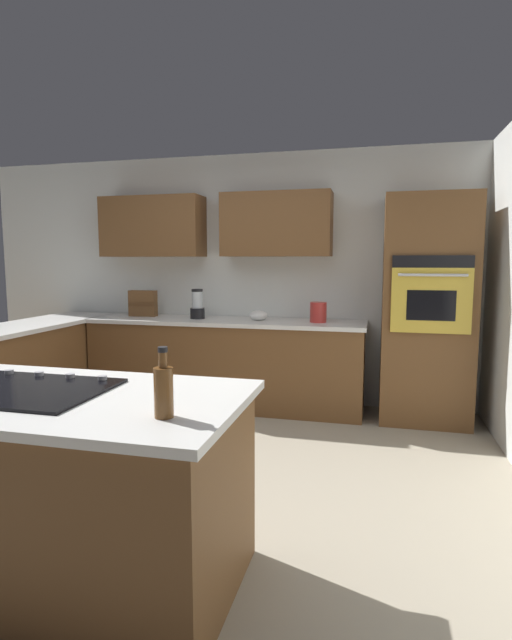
{
  "coord_description": "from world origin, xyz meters",
  "views": [
    {
      "loc": [
        -1.4,
        2.98,
        1.49
      ],
      "look_at": [
        -0.34,
        -1.28,
        0.96
      ],
      "focal_mm": 27.34,
      "sensor_mm": 36.0,
      "label": 1
    }
  ],
  "objects_px": {
    "second_bottle": "(164,390)",
    "cooktop": "(24,389)",
    "kettle": "(318,312)",
    "spice_rack": "(143,303)",
    "mixing_bowl": "(258,315)",
    "blender": "(197,306)",
    "wall_oven": "(427,310)"
  },
  "relations": [
    {
      "from": "mixing_bowl",
      "to": "blender",
      "type": "bearing_deg",
      "value": 0.0
    },
    {
      "from": "wall_oven",
      "to": "second_bottle",
      "type": "bearing_deg",
      "value": 67.99
    },
    {
      "from": "cooktop",
      "to": "blender",
      "type": "xyz_separation_m",
      "value": [
        0.23,
        -2.85,
        0.12
      ]
    },
    {
      "from": "kettle",
      "to": "spice_rack",
      "type": "bearing_deg",
      "value": -2.02
    },
    {
      "from": "cooktop",
      "to": "kettle",
      "type": "distance_m",
      "value": 3.03
    },
    {
      "from": "wall_oven",
      "to": "second_bottle",
      "type": "xyz_separation_m",
      "value": [
        1.23,
        3.04,
        -0.04
      ]
    },
    {
      "from": "kettle",
      "to": "second_bottle",
      "type": "height_order",
      "value": "second_bottle"
    },
    {
      "from": "blender",
      "to": "mixing_bowl",
      "type": "height_order",
      "value": "blender"
    },
    {
      "from": "mixing_bowl",
      "to": "second_bottle",
      "type": "xyz_separation_m",
      "value": [
        -0.37,
        3.05,
        0.06
      ]
    },
    {
      "from": "spice_rack",
      "to": "second_bottle",
      "type": "xyz_separation_m",
      "value": [
        -1.67,
        3.12,
        -0.03
      ]
    },
    {
      "from": "mixing_bowl",
      "to": "spice_rack",
      "type": "xyz_separation_m",
      "value": [
        1.3,
        -0.07,
        0.09
      ]
    },
    {
      "from": "cooktop",
      "to": "spice_rack",
      "type": "height_order",
      "value": "spice_rack"
    },
    {
      "from": "mixing_bowl",
      "to": "spice_rack",
      "type": "relative_size",
      "value": 0.61
    },
    {
      "from": "spice_rack",
      "to": "second_bottle",
      "type": "bearing_deg",
      "value": 118.2
    },
    {
      "from": "wall_oven",
      "to": "mixing_bowl",
      "type": "xyz_separation_m",
      "value": [
        1.6,
        -0.02,
        -0.09
      ]
    },
    {
      "from": "cooktop",
      "to": "spice_rack",
      "type": "distance_m",
      "value": 3.05
    },
    {
      "from": "cooktop",
      "to": "spice_rack",
      "type": "xyz_separation_m",
      "value": [
        0.88,
        -2.92,
        0.13
      ]
    },
    {
      "from": "mixing_bowl",
      "to": "second_bottle",
      "type": "distance_m",
      "value": 3.08
    },
    {
      "from": "blender",
      "to": "spice_rack",
      "type": "distance_m",
      "value": 0.65
    },
    {
      "from": "kettle",
      "to": "second_bottle",
      "type": "bearing_deg",
      "value": 85.74
    },
    {
      "from": "cooktop",
      "to": "mixing_bowl",
      "type": "height_order",
      "value": "mixing_bowl"
    },
    {
      "from": "blender",
      "to": "mixing_bowl",
      "type": "distance_m",
      "value": 0.66
    },
    {
      "from": "wall_oven",
      "to": "kettle",
      "type": "height_order",
      "value": "wall_oven"
    },
    {
      "from": "cooktop",
      "to": "wall_oven",
      "type": "bearing_deg",
      "value": -125.43
    },
    {
      "from": "blender",
      "to": "wall_oven",
      "type": "bearing_deg",
      "value": 179.56
    },
    {
      "from": "cooktop",
      "to": "mixing_bowl",
      "type": "bearing_deg",
      "value": -98.34
    },
    {
      "from": "second_bottle",
      "to": "cooktop",
      "type": "bearing_deg",
      "value": -14.09
    },
    {
      "from": "wall_oven",
      "to": "cooktop",
      "type": "relative_size",
      "value": 2.74
    },
    {
      "from": "spice_rack",
      "to": "kettle",
      "type": "height_order",
      "value": "spice_rack"
    },
    {
      "from": "blender",
      "to": "spice_rack",
      "type": "relative_size",
      "value": 1.02
    },
    {
      "from": "wall_oven",
      "to": "blender",
      "type": "height_order",
      "value": "wall_oven"
    },
    {
      "from": "cooktop",
      "to": "blender",
      "type": "height_order",
      "value": "blender"
    }
  ]
}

